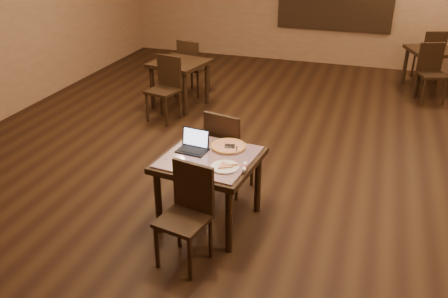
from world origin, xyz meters
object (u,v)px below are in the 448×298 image
(other_table_b_chair_near, at_px, (166,85))
(other_table_a_chair_far, at_px, (431,53))
(tiled_table, at_px, (209,165))
(laptop, at_px, (194,145))
(other_table_b_chair_far, at_px, (192,64))
(other_table_a, at_px, (432,56))
(pizza_pan, at_px, (228,147))
(chair_main_near, at_px, (188,209))
(other_table_a_chair_near, at_px, (431,69))
(chair_main_far, at_px, (227,148))
(other_table_b, at_px, (179,69))

(other_table_b_chair_near, bearing_deg, other_table_a_chair_far, 51.63)
(tiled_table, relative_size, laptop, 3.21)
(other_table_b_chair_far, bearing_deg, laptop, 123.94)
(other_table_a, bearing_deg, other_table_b_chair_far, -177.87)
(other_table_a_chair_far, bearing_deg, pizza_pan, 47.81)
(chair_main_near, height_order, other_table_a, chair_main_near)
(other_table_a_chair_near, bearing_deg, pizza_pan, -136.60)
(tiled_table, bearing_deg, laptop, 160.12)
(pizza_pan, xyz_separation_m, other_table_b_chair_far, (-1.75, 3.36, -0.21))
(laptop, bearing_deg, tiled_table, -19.99)
(laptop, relative_size, other_table_a, 0.31)
(chair_main_far, bearing_deg, other_table_a_chair_near, -107.91)
(pizza_pan, height_order, other_table_a_chair_far, other_table_a_chair_far)
(chair_main_far, distance_m, other_table_a_chair_far, 5.71)
(chair_main_far, bearing_deg, other_table_b, -44.12)
(chair_main_near, height_order, pizza_pan, chair_main_near)
(tiled_table, bearing_deg, other_table_a_chair_near, 69.32)
(chair_main_far, bearing_deg, tiled_table, 104.13)
(other_table_a_chair_near, bearing_deg, other_table_b, -177.57)
(other_table_a, relative_size, other_table_b_chair_far, 1.04)
(other_table_a_chair_near, distance_m, other_table_a_chair_far, 1.14)
(chair_main_near, relative_size, other_table_a, 0.93)
(chair_main_far, bearing_deg, other_table_b_chair_near, -36.92)
(other_table_a, xyz_separation_m, other_table_a_chair_far, (0.03, 0.57, -0.08))
(chair_main_near, xyz_separation_m, other_table_b_chair_near, (-1.61, 3.07, 0.02))
(tiled_table, distance_m, pizza_pan, 0.29)
(laptop, distance_m, other_table_b_chair_far, 3.80)
(other_table_b, height_order, other_table_b_chair_far, other_table_b_chair_far)
(other_table_b_chair_far, bearing_deg, other_table_b, 103.46)
(tiled_table, xyz_separation_m, laptop, (-0.20, 0.10, 0.16))
(other_table_b_chair_far, bearing_deg, other_table_a_chair_far, -139.78)
(tiled_table, distance_m, other_table_b_chair_far, 3.96)
(other_table_b, distance_m, other_table_b_chair_far, 0.58)
(chair_main_far, xyz_separation_m, other_table_a_chair_near, (2.36, 4.04, -0.01))
(chair_main_near, distance_m, pizza_pan, 0.89)
(chair_main_far, relative_size, laptop, 3.17)
(other_table_a_chair_near, distance_m, other_table_b_chair_far, 4.11)
(pizza_pan, relative_size, other_table_b_chair_near, 0.38)
(other_table_a_chair_near, relative_size, other_table_b_chair_near, 0.98)
(tiled_table, relative_size, chair_main_near, 1.06)
(pizza_pan, xyz_separation_m, other_table_a_chair_far, (2.28, 5.55, -0.22))
(tiled_table, distance_m, other_table_a, 5.73)
(chair_main_near, xyz_separation_m, other_table_b_chair_far, (-1.65, 4.22, 0.02))
(chair_main_near, height_order, other_table_b_chair_near, other_table_b_chair_near)
(other_table_a, xyz_separation_m, other_table_b_chair_far, (-4.00, -1.62, -0.07))
(pizza_pan, relative_size, other_table_a, 0.36)
(laptop, bearing_deg, other_table_b, 121.69)
(tiled_table, distance_m, chair_main_far, 0.62)
(chair_main_near, height_order, other_table_b, chair_main_near)
(chair_main_far, distance_m, other_table_b_chair_far, 3.40)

